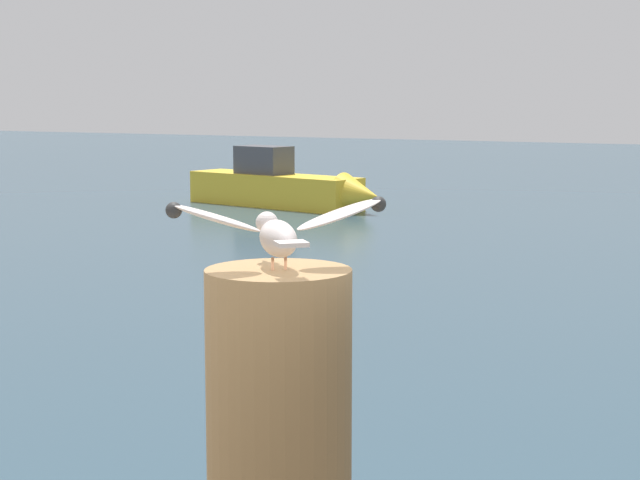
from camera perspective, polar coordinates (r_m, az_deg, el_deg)
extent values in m
cylinder|color=brown|center=(3.07, -2.17, -11.46)|extent=(0.40, 0.40, 1.07)
cylinder|color=tan|center=(2.93, -1.83, -1.24)|extent=(0.01, 0.01, 0.04)
cylinder|color=tan|center=(2.92, -2.52, -1.26)|extent=(0.01, 0.01, 0.04)
ellipsoid|color=silver|center=(2.93, -2.23, 0.08)|extent=(0.22, 0.23, 0.10)
sphere|color=silver|center=(3.05, -2.82, 0.92)|extent=(0.06, 0.06, 0.06)
cone|color=gold|center=(3.10, -3.05, 0.96)|extent=(0.05, 0.05, 0.02)
cube|color=silver|center=(2.79, -1.53, -0.20)|extent=(0.11, 0.11, 0.01)
ellipsoid|color=silver|center=(2.95, 1.03, 1.37)|extent=(0.26, 0.25, 0.10)
sphere|color=#303030|center=(2.99, 3.11, 1.91)|extent=(0.04, 0.04, 0.04)
ellipsoid|color=silver|center=(2.87, -5.50, 1.15)|extent=(0.26, 0.25, 0.10)
sphere|color=#303030|center=(2.85, -7.74, 1.57)|extent=(0.04, 0.04, 0.04)
cube|color=yellow|center=(28.08, -2.44, 2.64)|extent=(5.21, 2.28, 0.83)
cone|color=yellow|center=(26.26, 2.15, 2.38)|extent=(1.28, 1.28, 1.07)
cube|color=#47474C|center=(28.26, -2.99, 4.25)|extent=(1.56, 1.13, 0.72)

